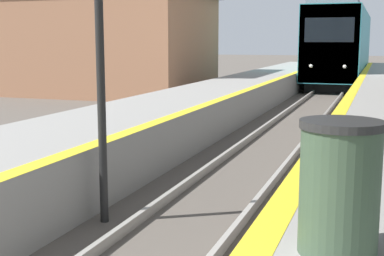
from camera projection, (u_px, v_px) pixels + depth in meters
name	position (u px, v px, depth m)	size (l,w,h in m)	color
train	(342.00, 45.00, 33.74)	(2.89, 17.70, 4.64)	black
trash_bin	(339.00, 187.00, 3.96)	(0.62, 0.62, 1.01)	#384C38
station_building	(104.00, 42.00, 27.00)	(10.43, 7.56, 5.08)	#9E6B4C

